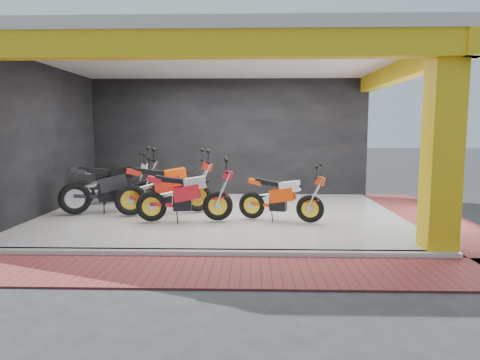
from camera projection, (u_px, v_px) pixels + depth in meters
name	position (u px, v px, depth m)	size (l,w,h in m)	color
ground	(213.00, 240.00, 7.86)	(80.00, 80.00, 0.00)	#2D2D30
showroom_floor	(221.00, 215.00, 9.84)	(8.00, 6.00, 0.10)	white
showroom_ceiling	(220.00, 58.00, 9.43)	(8.40, 6.40, 0.20)	beige
back_wall	(228.00, 139.00, 12.72)	(8.20, 0.20, 3.50)	black
left_wall	(41.00, 141.00, 9.76)	(0.20, 6.20, 3.50)	black
corner_column	(442.00, 146.00, 6.81)	(0.50, 0.50, 3.50)	gold
header_beam_front	(205.00, 45.00, 6.48)	(8.40, 0.30, 0.40)	gold
header_beam_right	(402.00, 71.00, 9.35)	(0.30, 6.40, 0.40)	gold
floor_kerb	(207.00, 253.00, 6.85)	(8.00, 0.20, 0.10)	white
paver_front	(201.00, 271.00, 6.08)	(9.00, 1.40, 0.03)	#993237
paver_right	(431.00, 218.00, 9.72)	(1.40, 7.00, 0.03)	#993237
moto_hero	(310.00, 195.00, 8.69)	(1.93, 0.72, 1.18)	#FF470A
moto_row_a	(218.00, 191.00, 8.88)	(2.11, 0.78, 1.29)	red
moto_row_b	(143.00, 180.00, 10.12)	(2.36, 0.88, 1.45)	black
moto_row_c	(197.00, 182.00, 9.85)	(2.32, 0.86, 1.42)	red
moto_row_d	(136.00, 179.00, 11.27)	(2.07, 0.77, 1.27)	#979A9E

